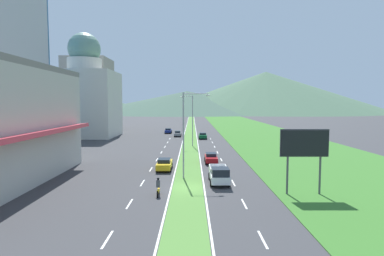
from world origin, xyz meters
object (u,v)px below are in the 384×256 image
car_0 (211,158)px  car_1 (168,131)px  car_4 (202,136)px  motorcycle_rider (158,188)px  car_2 (164,164)px  street_lamp_mid (191,118)px  pickup_truck_0 (219,175)px  billboard_roadside (304,146)px  car_3 (177,134)px  street_lamp_near (186,130)px

car_0 → car_1: 48.30m
car_4 → motorcycle_rider: 49.57m
car_2 → motorcycle_rider: bearing=-177.9°
street_lamp_mid → motorcycle_rider: size_ratio=5.25×
car_4 → motorcycle_rider: motorcycle_rider is taller
street_lamp_mid → pickup_truck_0: 31.18m
street_lamp_mid → car_1: (-6.93, 29.05, -5.17)m
street_lamp_mid → car_4: size_ratio=2.52×
street_lamp_mid → billboard_roadside: (11.02, -34.96, -1.16)m
car_0 → car_1: car_1 is taller
billboard_roadside → car_2: size_ratio=1.36×
billboard_roadside → car_4: 49.76m
street_lamp_mid → car_3: bearing=100.5°
street_lamp_near → billboard_roadside: (11.55, -6.71, -1.06)m
street_lamp_near → car_1: 57.87m
car_4 → motorcycle_rider: size_ratio=2.08×
car_1 → motorcycle_rider: bearing=-176.6°
car_4 → car_2: bearing=-9.7°
street_lamp_near → motorcycle_rider: (-2.60, -7.00, -5.09)m
street_lamp_mid → billboard_roadside: size_ratio=1.63×
billboard_roadside → car_1: size_ratio=1.36×
billboard_roadside → car_0: billboard_roadside is taller
car_0 → car_4: 32.18m
car_1 → car_3: (3.22, -9.10, 0.00)m
street_lamp_near → car_3: street_lamp_near is taller
billboard_roadside → motorcycle_rider: bearing=-178.8°
street_lamp_near → car_2: size_ratio=2.15×
car_0 → car_2: bearing=-52.3°
pickup_truck_0 → car_1: bearing=-170.4°
street_lamp_mid → car_1: bearing=103.4°
car_2 → car_3: car_2 is taller
billboard_roadside → pickup_truck_0: billboard_roadside is taller
street_lamp_near → street_lamp_mid: size_ratio=0.97×
car_2 → car_4: (6.40, 37.26, -0.01)m
car_3 → pickup_truck_0: size_ratio=0.87×
street_lamp_mid → motorcycle_rider: (-3.13, -35.25, -5.19)m
street_lamp_mid → car_0: (2.99, -18.22, -5.18)m
pickup_truck_0 → car_4: bearing=-179.6°
car_0 → car_4: size_ratio=1.12×
pickup_truck_0 → motorcycle_rider: size_ratio=2.70×
car_1 → car_2: (3.36, -52.34, 0.03)m
billboard_roadside → car_0: 19.00m
car_0 → street_lamp_mid: bearing=-170.7°
motorcycle_rider → street_lamp_near: bearing=-20.4°
car_4 → street_lamp_mid: bearing=-11.5°
street_lamp_mid → car_1: size_ratio=2.22×
car_1 → car_2: 52.45m
car_0 → motorcycle_rider: size_ratio=2.32×
street_lamp_mid → car_4: street_lamp_mid is taller
car_0 → car_1: size_ratio=0.98×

